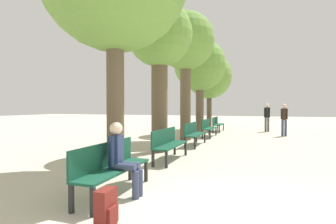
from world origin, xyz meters
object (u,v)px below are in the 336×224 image
object	(u,v)px
bench_row_3	(208,127)
tree_row_3	(200,66)
pedestrian_mid	(267,116)
pedestrian_near	(284,118)
bench_row_4	(217,123)
tree_row_2	(185,43)
bench_row_2	(193,132)
tree_row_4	(209,77)
bench_row_1	(168,142)
backpack	(106,209)
bench_row_0	(110,164)
tree_row_1	(159,39)
person_seated	(122,156)

from	to	relation	value
bench_row_3	tree_row_3	size ratio (longest dim) A/B	0.35
pedestrian_mid	pedestrian_near	bearing A→B (deg)	-71.40
bench_row_4	pedestrian_near	size ratio (longest dim) A/B	1.14
tree_row_2	tree_row_3	size ratio (longest dim) A/B	1.09
bench_row_2	bench_row_3	world-z (taller)	same
pedestrian_near	bench_row_2	bearing A→B (deg)	-127.92
tree_row_3	tree_row_4	distance (m)	2.97
bench_row_1	bench_row_2	xyz separation A→B (m)	(0.00, 3.03, 0.00)
backpack	bench_row_3	bearing A→B (deg)	93.53
pedestrian_near	bench_row_4	bearing A→B (deg)	159.34
bench_row_1	tree_row_2	distance (m)	6.06
tree_row_2	pedestrian_near	size ratio (longest dim) A/B	3.53
pedestrian_near	tree_row_4	bearing A→B (deg)	146.80
bench_row_3	tree_row_4	world-z (taller)	tree_row_4
bench_row_0	tree_row_1	size ratio (longest dim) A/B	0.37
bench_row_2	tree_row_1	size ratio (longest dim) A/B	0.37
backpack	pedestrian_mid	xyz separation A→B (m)	(2.25, 14.16, 0.74)
bench_row_0	person_seated	size ratio (longest dim) A/B	1.51
bench_row_3	tree_row_2	size ratio (longest dim) A/B	0.32
bench_row_0	backpack	size ratio (longest dim) A/B	3.88
person_seated	pedestrian_mid	distance (m)	13.31
bench_row_1	person_seated	distance (m)	3.05
tree_row_2	pedestrian_near	bearing A→B (deg)	35.40
bench_row_2	bench_row_4	size ratio (longest dim) A/B	1.00
backpack	pedestrian_near	xyz separation A→B (m)	(3.02, 11.88, 0.71)
bench_row_0	bench_row_4	size ratio (longest dim) A/B	1.00
tree_row_2	tree_row_3	bearing A→B (deg)	90.00
bench_row_1	bench_row_0	bearing A→B (deg)	-90.00
person_seated	backpack	distance (m)	1.27
bench_row_1	tree_row_1	size ratio (longest dim) A/B	0.37
tree_row_1	tree_row_4	world-z (taller)	tree_row_1
backpack	pedestrian_mid	world-z (taller)	pedestrian_mid
bench_row_2	tree_row_2	world-z (taller)	tree_row_2
tree_row_1	person_seated	world-z (taller)	tree_row_1
bench_row_4	bench_row_0	bearing A→B (deg)	-90.00
bench_row_1	person_seated	world-z (taller)	person_seated
bench_row_4	tree_row_2	world-z (taller)	tree_row_2
bench_row_0	tree_row_3	xyz separation A→B (m)	(-0.76, 10.68, 3.31)
bench_row_1	tree_row_3	world-z (taller)	tree_row_3
bench_row_4	tree_row_4	xyz separation A→B (m)	(-0.76, 1.51, 3.02)
tree_row_3	pedestrian_near	size ratio (longest dim) A/B	3.23
bench_row_1	pedestrian_near	size ratio (longest dim) A/B	1.14
tree_row_3	person_seated	world-z (taller)	tree_row_3
bench_row_4	tree_row_3	size ratio (longest dim) A/B	0.35
bench_row_4	backpack	distance (m)	13.27
pedestrian_near	pedestrian_mid	world-z (taller)	pedestrian_mid
person_seated	pedestrian_near	size ratio (longest dim) A/B	0.76
bench_row_4	pedestrian_mid	distance (m)	3.06
bench_row_4	pedestrian_mid	bearing A→B (deg)	17.43
bench_row_3	pedestrian_mid	xyz separation A→B (m)	(2.89, 3.94, 0.46)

